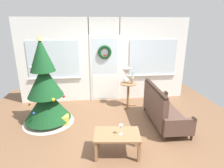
{
  "coord_description": "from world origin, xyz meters",
  "views": [
    {
      "loc": [
        -0.44,
        -3.62,
        2.34
      ],
      "look_at": [
        0.05,
        0.55,
        1.0
      ],
      "focal_mm": 29.94,
      "sensor_mm": 36.0,
      "label": 1
    }
  ],
  "objects": [
    {
      "name": "table_lamp",
      "position": [
        0.57,
        1.48,
        1.01
      ],
      "size": [
        0.28,
        0.28,
        0.44
      ],
      "color": "silver",
      "rests_on": "side_table"
    },
    {
      "name": "ground_plane",
      "position": [
        0.0,
        0.0,
        0.0
      ],
      "size": [
        6.76,
        6.76,
        0.0
      ],
      "primitive_type": "plane",
      "color": "brown"
    },
    {
      "name": "gift_box",
      "position": [
        -1.14,
        0.56,
        0.12
      ],
      "size": [
        0.23,
        0.21,
        0.23
      ],
      "primitive_type": "cube",
      "color": "#D8C64C",
      "rests_on": "ground"
    },
    {
      "name": "christmas_tree",
      "position": [
        -1.53,
        0.73,
        0.78
      ],
      "size": [
        1.24,
        1.24,
        2.13
      ],
      "color": "#4C331E",
      "rests_on": "ground"
    },
    {
      "name": "coffee_table",
      "position": [
        0.0,
        -0.67,
        0.36
      ],
      "size": [
        0.89,
        0.61,
        0.43
      ],
      "color": "#8E6642",
      "rests_on": "ground"
    },
    {
      "name": "settee_sofa",
      "position": [
        1.24,
        0.34,
        0.38
      ],
      "size": [
        0.76,
        1.66,
        0.96
      ],
      "color": "black",
      "rests_on": "ground"
    },
    {
      "name": "flower_vase",
      "position": [
        0.73,
        1.38,
        0.84
      ],
      "size": [
        0.11,
        0.1,
        0.35
      ],
      "color": "tan",
      "rests_on": "side_table"
    },
    {
      "name": "wine_glass",
      "position": [
        0.07,
        -0.69,
        0.57
      ],
      "size": [
        0.08,
        0.08,
        0.2
      ],
      "color": "silver",
      "rests_on": "coffee_table"
    },
    {
      "name": "side_table",
      "position": [
        0.63,
        1.44,
        0.51
      ],
      "size": [
        0.5,
        0.48,
        0.72
      ],
      "color": "#8E6642",
      "rests_on": "ground"
    },
    {
      "name": "back_wall_with_door",
      "position": [
        0.0,
        2.08,
        1.28
      ],
      "size": [
        5.2,
        0.19,
        2.55
      ],
      "color": "white",
      "rests_on": "ground"
    }
  ]
}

